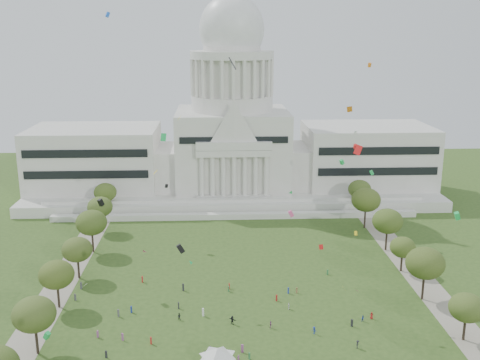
{
  "coord_description": "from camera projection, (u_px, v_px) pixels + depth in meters",
  "views": [
    {
      "loc": [
        -6.89,
        -107.81,
        64.46
      ],
      "look_at": [
        0.0,
        45.0,
        24.0
      ],
      "focal_mm": 42.0,
      "sensor_mm": 36.0,
      "label": 1
    }
  ],
  "objects": [
    {
      "name": "ground",
      "position": [
        249.0,
        341.0,
        120.9
      ],
      "size": [
        400.0,
        400.0,
        0.0
      ],
      "primitive_type": "plane",
      "color": "#304C1B",
      "rests_on": "ground"
    },
    {
      "name": "kite_swarm",
      "position": [
        245.0,
        199.0,
        124.8
      ],
      "size": [
        80.44,
        99.74,
        64.39
      ],
      "color": "white",
      "rests_on": "ground"
    },
    {
      "name": "person_4",
      "position": [
        271.0,
        324.0,
        125.93
      ],
      "size": [
        0.67,
        1.06,
        1.71
      ],
      "primitive_type": "imported",
      "rotation": [
        0.0,
        0.0,
        4.59
      ],
      "color": "#994C8C",
      "rests_on": "ground"
    },
    {
      "name": "row_tree_r_2",
      "position": [
        425.0,
        263.0,
        137.19
      ],
      "size": [
        9.55,
        9.55,
        13.58
      ],
      "color": "black",
      "rests_on": "ground"
    },
    {
      "name": "distant_crowd",
      "position": [
        190.0,
        310.0,
        132.59
      ],
      "size": [
        66.05,
        40.43,
        1.95
      ],
      "color": "#994C8C",
      "rests_on": "ground"
    },
    {
      "name": "row_tree_r_5",
      "position": [
        366.0,
        200.0,
        188.05
      ],
      "size": [
        9.82,
        9.82,
        13.96
      ],
      "color": "black",
      "rests_on": "ground"
    },
    {
      "name": "person_8",
      "position": [
        179.0,
        316.0,
        129.54
      ],
      "size": [
        0.94,
        0.73,
        1.69
      ],
      "primitive_type": "imported",
      "rotation": [
        0.0,
        0.0,
        2.84
      ],
      "color": "#26262B",
      "rests_on": "ground"
    },
    {
      "name": "row_tree_r_3",
      "position": [
        403.0,
        247.0,
        154.33
      ],
      "size": [
        7.01,
        7.01,
        9.98
      ],
      "color": "black",
      "rests_on": "ground"
    },
    {
      "name": "row_tree_r_6",
      "position": [
        360.0,
        189.0,
        205.84
      ],
      "size": [
        8.42,
        8.42,
        11.97
      ],
      "color": "black",
      "rests_on": "ground"
    },
    {
      "name": "person_2",
      "position": [
        363.0,
        318.0,
        128.72
      ],
      "size": [
        0.86,
        0.68,
        1.55
      ],
      "primitive_type": "imported",
      "rotation": [
        0.0,
        0.0,
        0.33
      ],
      "color": "navy",
      "rests_on": "ground"
    },
    {
      "name": "row_tree_l_3",
      "position": [
        77.0,
        250.0,
        149.64
      ],
      "size": [
        8.12,
        8.12,
        11.55
      ],
      "color": "black",
      "rests_on": "ground"
    },
    {
      "name": "person_10",
      "position": [
        289.0,
        306.0,
        134.43
      ],
      "size": [
        0.54,
        0.99,
        1.69
      ],
      "primitive_type": "imported",
      "rotation": [
        0.0,
        0.0,
        1.57
      ],
      "color": "silver",
      "rests_on": "ground"
    },
    {
      "name": "person_0",
      "position": [
        372.0,
        315.0,
        129.92
      ],
      "size": [
        0.98,
        0.85,
        1.69
      ],
      "primitive_type": "imported",
      "rotation": [
        0.0,
        0.0,
        5.82
      ],
      "color": "#B21E1E",
      "rests_on": "ground"
    },
    {
      "name": "row_tree_l_1",
      "position": [
        34.0,
        314.0,
        113.83
      ],
      "size": [
        8.86,
        8.86,
        12.59
      ],
      "color": "black",
      "rests_on": "ground"
    },
    {
      "name": "capitol",
      "position": [
        232.0,
        140.0,
        224.9
      ],
      "size": [
        160.0,
        64.5,
        91.3
      ],
      "color": "silver",
      "rests_on": "ground"
    },
    {
      "name": "row_tree_l_6",
      "position": [
        105.0,
        192.0,
        202.83
      ],
      "size": [
        8.19,
        8.19,
        11.64
      ],
      "color": "black",
      "rests_on": "ground"
    },
    {
      "name": "path_right",
      "position": [
        419.0,
        278.0,
        151.96
      ],
      "size": [
        8.0,
        160.0,
        0.04
      ],
      "primitive_type": "cube",
      "color": "gray",
      "rests_on": "ground"
    },
    {
      "name": "row_tree_l_2",
      "position": [
        56.0,
        275.0,
        133.48
      ],
      "size": [
        8.42,
        8.42,
        11.97
      ],
      "color": "black",
      "rests_on": "ground"
    },
    {
      "name": "person_3",
      "position": [
        314.0,
        330.0,
        123.42
      ],
      "size": [
        1.19,
        1.21,
        1.74
      ],
      "primitive_type": "imported",
      "rotation": [
        0.0,
        0.0,
        5.47
      ],
      "color": "navy",
      "rests_on": "ground"
    },
    {
      "name": "event_tent",
      "position": [
        217.0,
        352.0,
        110.52
      ],
      "size": [
        9.83,
        9.83,
        4.34
      ],
      "color": "#4C4C4C",
      "rests_on": "ground"
    },
    {
      "name": "person_9",
      "position": [
        358.0,
        344.0,
        117.77
      ],
      "size": [
        1.11,
        1.34,
        1.85
      ],
      "primitive_type": "imported",
      "rotation": [
        0.0,
        0.0,
        1.07
      ],
      "color": "#26262B",
      "rests_on": "ground"
    },
    {
      "name": "path_left",
      "position": [
        61.0,
        284.0,
        147.78
      ],
      "size": [
        8.0,
        160.0,
        0.04
      ],
      "primitive_type": "cube",
      "color": "gray",
      "rests_on": "ground"
    },
    {
      "name": "person_7",
      "position": [
        238.0,
        359.0,
        112.84
      ],
      "size": [
        0.73,
        0.66,
        1.65
      ],
      "primitive_type": "imported",
      "rotation": [
        0.0,
        0.0,
        3.59
      ],
      "color": "#994C8C",
      "rests_on": "ground"
    },
    {
      "name": "row_tree_l_5",
      "position": [
        100.0,
        207.0,
        185.36
      ],
      "size": [
        8.33,
        8.33,
        11.85
      ],
      "color": "black",
      "rests_on": "ground"
    },
    {
      "name": "person_5",
      "position": [
        232.0,
        320.0,
        127.51
      ],
      "size": [
        1.98,
        1.74,
        2.05
      ],
      "primitive_type": "imported",
      "rotation": [
        0.0,
        0.0,
        2.5
      ],
      "color": "#26262B",
      "rests_on": "ground"
    },
    {
      "name": "row_tree_l_4",
      "position": [
        91.0,
        223.0,
        167.21
      ],
      "size": [
        9.29,
        9.29,
        13.21
      ],
      "color": "black",
      "rests_on": "ground"
    },
    {
      "name": "row_tree_r_1",
      "position": [
        467.0,
        308.0,
        119.27
      ],
      "size": [
        7.58,
        7.58,
        10.78
      ],
      "color": "black",
      "rests_on": "ground"
    },
    {
      "name": "row_tree_r_4",
      "position": [
        388.0,
        221.0,
        168.8
      ],
      "size": [
        9.19,
        9.19,
        13.06
      ],
      "color": "black",
      "rests_on": "ground"
    }
  ]
}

